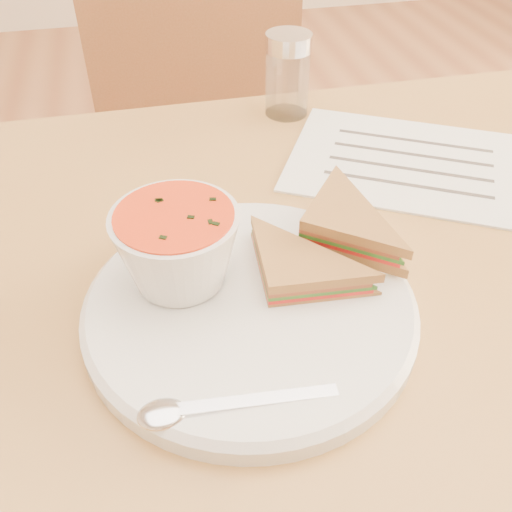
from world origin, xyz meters
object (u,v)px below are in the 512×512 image
object	(u,v)px
dining_table	(316,442)
condiment_shaker	(288,75)
chair_far	(208,190)
soup_bowl	(178,251)
plate	(250,308)

from	to	relation	value
dining_table	condiment_shaker	bearing A→B (deg)	85.85
dining_table	condiment_shaker	xyz separation A→B (m)	(0.02, 0.29, 0.43)
chair_far	condiment_shaker	bearing A→B (deg)	115.72
chair_far	dining_table	bearing A→B (deg)	102.12
soup_bowl	plate	bearing A→B (deg)	-34.32
plate	soup_bowl	distance (m)	0.08
chair_far	plate	world-z (taller)	chair_far
plate	soup_bowl	world-z (taller)	soup_bowl
dining_table	condiment_shaker	distance (m)	0.52
dining_table	soup_bowl	bearing A→B (deg)	-166.67
chair_far	condiment_shaker	xyz separation A→B (m)	(0.09, -0.23, 0.33)
dining_table	plate	world-z (taller)	plate
dining_table	chair_far	bearing A→B (deg)	97.41
dining_table	condiment_shaker	size ratio (longest dim) A/B	9.10
plate	condiment_shaker	bearing A→B (deg)	69.98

